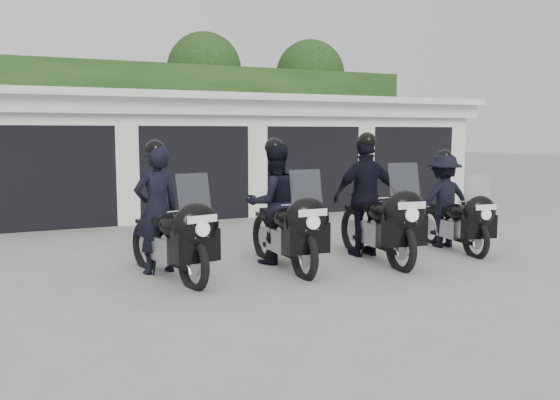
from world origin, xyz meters
name	(u,v)px	position (x,y,z in m)	size (l,w,h in m)	color
ground	(303,269)	(0.00, 0.00, 0.00)	(80.00, 80.00, 0.00)	gray
garage_block	(167,156)	(0.00, 8.06, 1.42)	(16.40, 6.80, 2.96)	white
background_vegetation	(142,111)	(0.37, 12.92, 2.77)	(20.00, 3.90, 5.80)	#153413
police_bike_a	(167,222)	(-1.96, 0.40, 0.80)	(0.98, 2.28, 2.01)	black
police_bike_b	(279,211)	(-0.20, 0.42, 0.86)	(0.94, 2.33, 2.03)	black
police_bike_c	(372,204)	(1.40, 0.28, 0.90)	(1.22, 2.43, 2.12)	black
police_bike_d	(448,205)	(3.09, 0.39, 0.77)	(1.15, 2.07, 1.81)	black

